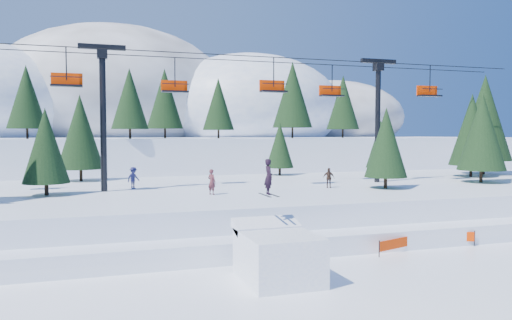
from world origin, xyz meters
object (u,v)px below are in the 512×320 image
object	(u,v)px
chairlift	(243,98)
banner_near	(396,244)
jump_kicker	(277,254)
banner_far	(450,237)

from	to	relation	value
chairlift	banner_near	xyz separation A→B (m)	(4.75, -13.34, -8.78)
chairlift	banner_near	size ratio (longest dim) A/B	16.93
jump_kicker	chairlift	bearing A→B (deg)	78.76
jump_kicker	chairlift	distance (m)	18.20
banner_near	banner_far	xyz separation A→B (m)	(4.11, 0.64, 0.00)
jump_kicker	banner_far	distance (m)	12.49
banner_far	banner_near	bearing A→B (deg)	-171.20
jump_kicker	banner_near	bearing A→B (deg)	18.38
jump_kicker	banner_far	bearing A→B (deg)	15.20
banner_near	banner_far	world-z (taller)	same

